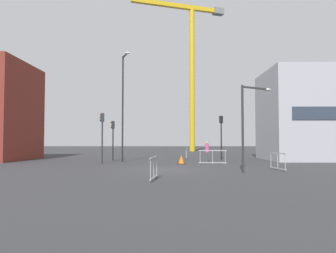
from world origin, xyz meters
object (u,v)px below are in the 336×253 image
Objects in this scene: streetlamp_tall at (123,101)px; traffic_light_verge at (102,130)px; traffic_light_far at (113,134)px; construction_crane at (190,55)px; streetlamp_short at (248,118)px; traffic_cone_on_verge at (181,160)px; traffic_cone_orange at (182,159)px; pedestrian_walking at (207,150)px; traffic_light_median at (221,130)px.

streetlamp_tall is 3.41m from traffic_light_verge.
traffic_light_verge is 1.11× the size of traffic_light_far.
traffic_light_verge is (-8.69, -28.31, -13.64)m from construction_crane.
streetlamp_tall is at bearing -105.32° from construction_crane.
streetlamp_short reaches higher than traffic_cone_on_verge.
construction_crane is at bearing 85.10° from traffic_cone_orange.
traffic_light_far reaches higher than pedestrian_walking.
traffic_light_median is 6.21× the size of traffic_cone_on_verge.
traffic_light_median is (10.33, 5.26, 0.10)m from traffic_light_verge.
construction_crane is 26.78m from traffic_light_median.
pedestrian_walking is 2.31m from traffic_cone_orange.
traffic_light_far is at bearing -172.07° from traffic_light_median.
traffic_light_median is (8.92, 3.51, -2.47)m from streetlamp_tall.
pedestrian_walking reaches higher than traffic_cone_orange.
traffic_light_far is at bearing 121.13° from streetlamp_tall.
traffic_light_median is at bearing -85.91° from construction_crane.
traffic_light_median is 7.95× the size of traffic_cone_orange.
traffic_light_verge is 7.63× the size of traffic_cone_orange.
traffic_cone_on_verge is (-3.71, 6.58, -2.87)m from streetlamp_short.
traffic_light_verge is 2.30× the size of pedestrian_walking.
streetlamp_tall is at bearing 51.11° from traffic_light_verge.
pedestrian_walking is at bearing 99.72° from streetlamp_short.
traffic_light_median is at bearing 41.20° from traffic_cone_orange.
pedestrian_walking is (-0.10, -26.55, -15.32)m from construction_crane.
traffic_light_verge is at bearing 146.00° from streetlamp_short.
traffic_light_median is at bearing 63.50° from pedestrian_walking.
traffic_light_median is (0.28, 12.04, -0.38)m from streetlamp_short.
streetlamp_tall reaches higher than streetlamp_short.
traffic_light_far is 10.29m from traffic_light_median.
streetlamp_tall is 2.19× the size of traffic_light_median.
streetlamp_tall is (-7.28, -26.56, -11.07)m from construction_crane.
streetlamp_short reaches higher than traffic_cone_orange.
traffic_cone_on_verge is at bearing -94.70° from construction_crane.
construction_crane is 32.60m from traffic_light_verge.
pedestrian_walking is at bearing -13.83° from traffic_light_far.
traffic_cone_orange is (-3.92, -3.43, -2.57)m from traffic_light_median.
traffic_light_far is at bearing -109.24° from construction_crane.
streetlamp_tall is 2.28× the size of traffic_light_verge.
pedestrian_walking is (8.59, 1.76, -1.68)m from traffic_light_verge.
construction_crane is 6.23× the size of traffic_light_verge.
construction_crane reaches higher than streetlamp_short.
traffic_light_median is at bearing 21.48° from streetlamp_tall.
construction_crane is 4.96× the size of streetlamp_short.
construction_crane is 30.65m from pedestrian_walking.
construction_crane reaches higher than traffic_light_median.
traffic_cone_on_verge is at bearing -21.50° from streetlamp_tall.
pedestrian_walking is 3.06m from traffic_cone_on_verge.
construction_crane is 29.68m from streetlamp_tall.
traffic_cone_on_verge is (6.34, -0.20, -2.39)m from traffic_light_verge.
streetlamp_tall is at bearing -58.87° from traffic_light_far.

